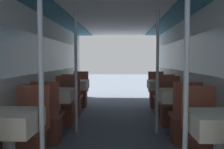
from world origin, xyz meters
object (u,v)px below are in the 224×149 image
Objects in this scene: chair_left_near_1 at (48,124)px; chair_right_near_1 at (184,125)px; dining_table_left_1 at (57,98)px; support_pole_right_1 at (157,73)px; chair_right_far_0 at (201,143)px; support_pole_left_1 at (76,73)px; dining_table_right_2 at (160,87)px; chair_right_near_2 at (163,103)px; dining_table_right_1 at (177,98)px; chair_right_far_1 at (170,110)px; support_pole_left_0 at (41,83)px; chair_left_far_0 at (29,140)px; dining_table_right_0 at (220,128)px; dining_table_left_0 at (9,126)px; chair_right_far_2 at (156,96)px; chair_left_far_2 at (80,96)px; dining_table_left_2 at (76,86)px; support_pole_right_0 at (186,83)px; chair_left_near_2 at (72,103)px; chair_left_far_1 at (64,110)px.

chair_left_near_1 is 1.00× the size of chair_right_near_1.
support_pole_right_1 is at bearing 0.00° from dining_table_left_1.
support_pole_left_1 is at bearing -37.66° from chair_right_far_0.
dining_table_right_2 is 0.62m from chair_right_near_2.
chair_right_far_1 reaches higher than dining_table_right_1.
support_pole_left_0 reaches higher than chair_left_near_1.
dining_table_right_0 is at bearing 165.26° from chair_left_far_0.
chair_right_far_2 is at bearing 64.36° from dining_table_left_0.
chair_left_far_2 is 4.21m from chair_right_far_0.
dining_table_left_1 is 1.00× the size of dining_table_right_0.
dining_table_left_0 is at bearing -132.65° from support_pole_right_1.
chair_right_near_2 and chair_right_far_2 have the same top height.
chair_left_far_2 and chair_right_far_0 have the same top height.
support_pole_right_1 reaches higher than dining_table_left_2.
dining_table_right_0 is at bearing 0.00° from support_pole_right_0.
chair_right_far_0 is at bearing 58.48° from support_pole_right_0.
dining_table_right_1 is at bearing 47.35° from support_pole_left_0.
chair_left_near_2 is 0.46× the size of support_pole_right_1.
chair_left_far_1 is 0.97m from support_pole_left_1.
dining_table_left_2 is at bearing -57.30° from chair_right_far_0.
chair_right_far_2 is at bearing -90.00° from chair_right_far_1.
support_pole_right_0 is (1.70, -2.38, 0.74)m from chair_left_far_1.
dining_table_left_0 is 2.74m from dining_table_right_1.
chair_left_far_2 is 1.00× the size of chair_right_near_1.
support_pole_left_0 is (0.33, 0.00, 0.42)m from dining_table_left_0.
support_pole_left_1 is (0.33, 1.31, 0.74)m from chair_left_far_0.
dining_table_left_1 is 0.80× the size of chair_left_far_1.
dining_table_left_2 is 0.37× the size of support_pole_right_0.
dining_table_right_2 is (0.00, 3.15, 0.32)m from chair_right_far_0.
chair_left_far_0 is at bearing -142.34° from support_pole_right_1.
dining_table_left_0 is at bearing 90.00° from chair_left_far_2.
dining_table_right_1 is 0.37× the size of support_pole_right_1.
dining_table_left_2 is (-0.00, 1.31, 0.32)m from chair_left_far_1.
chair_left_far_2 is at bearing -90.00° from chair_left_far_1.
dining_table_right_0 is 0.37× the size of support_pole_right_0.
chair_right_far_0 is (1.70, 0.53, -0.74)m from support_pole_left_0.
chair_right_far_0 is at bearing -57.30° from dining_table_left_2.
dining_table_left_1 is 1.00× the size of dining_table_right_1.
support_pole_right_0 is at bearing -100.05° from dining_table_right_1.
chair_left_far_0 is at bearing -158.98° from chair_right_near_1.
chair_right_far_1 is (2.03, 1.84, 0.00)m from chair_left_far_0.
chair_left_far_2 is 2.12m from dining_table_right_2.
chair_right_near_1 is 1.00× the size of chair_right_far_2.
dining_table_left_2 is at bearing 118.78° from dining_table_right_0.
chair_right_far_1 is 1.35m from dining_table_right_2.
chair_left_near_2 is 1.00× the size of chair_right_near_2.
dining_table_left_1 is at bearing -90.00° from chair_left_far_0.
chair_right_near_1 is at bearing 152.25° from chair_left_far_1.
chair_right_far_0 is 2.62m from chair_right_near_2.
support_pole_left_1 reaches higher than chair_left_far_2.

